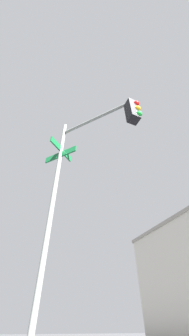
{
  "coord_description": "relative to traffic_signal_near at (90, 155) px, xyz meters",
  "views": [
    {
      "loc": [
        -2.71,
        -8.06,
        1.1
      ],
      "look_at": [
        -5.66,
        -6.8,
        3.83
      ],
      "focal_mm": 20.14,
      "sensor_mm": 36.0,
      "label": 1
    }
  ],
  "objects": [
    {
      "name": "traffic_signal_near",
      "position": [
        0.0,
        0.0,
        0.0
      ],
      "size": [
        2.48,
        2.03,
        6.45
      ],
      "color": "slate",
      "rests_on": "ground_plane"
    }
  ]
}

